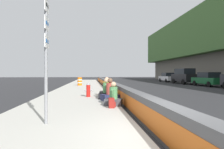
{
  "coord_description": "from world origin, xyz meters",
  "views": [
    {
      "loc": [
        -4.15,
        1.74,
        1.54
      ],
      "look_at": [
        10.09,
        0.16,
        1.47
      ],
      "focal_mm": 30.92,
      "sensor_mm": 36.0,
      "label": 1
    }
  ],
  "objects_px": {
    "backpack": "(112,103)",
    "construction_barrel": "(80,81)",
    "seated_person_foreground": "(113,98)",
    "fire_hydrant": "(88,89)",
    "seated_person_rear": "(106,92)",
    "parked_car_fourth": "(208,79)",
    "route_sign_post": "(46,49)",
    "seated_person_far": "(107,90)",
    "parked_car_far": "(168,77)",
    "parked_car_midline": "(184,76)",
    "seated_person_middle": "(110,93)"
  },
  "relations": [
    {
      "from": "fire_hydrant",
      "to": "parked_car_far",
      "type": "bearing_deg",
      "value": -32.51
    },
    {
      "from": "fire_hydrant",
      "to": "parked_car_fourth",
      "type": "bearing_deg",
      "value": -54.66
    },
    {
      "from": "backpack",
      "to": "construction_barrel",
      "type": "bearing_deg",
      "value": 8.09
    },
    {
      "from": "seated_person_middle",
      "to": "construction_barrel",
      "type": "distance_m",
      "value": 13.15
    },
    {
      "from": "fire_hydrant",
      "to": "seated_person_middle",
      "type": "distance_m",
      "value": 2.07
    },
    {
      "from": "route_sign_post",
      "to": "seated_person_rear",
      "type": "xyz_separation_m",
      "value": [
        5.35,
        -2.11,
        -1.74
      ]
    },
    {
      "from": "seated_person_foreground",
      "to": "seated_person_far",
      "type": "relative_size",
      "value": 0.88
    },
    {
      "from": "backpack",
      "to": "seated_person_rear",
      "type": "bearing_deg",
      "value": -0.39
    },
    {
      "from": "seated_person_far",
      "to": "seated_person_middle",
      "type": "bearing_deg",
      "value": -179.5
    },
    {
      "from": "seated_person_middle",
      "to": "parked_car_fourth",
      "type": "relative_size",
      "value": 0.26
    },
    {
      "from": "route_sign_post",
      "to": "backpack",
      "type": "relative_size",
      "value": 9.0
    },
    {
      "from": "seated_person_foreground",
      "to": "backpack",
      "type": "distance_m",
      "value": 0.67
    },
    {
      "from": "fire_hydrant",
      "to": "construction_barrel",
      "type": "xyz_separation_m",
      "value": [
        11.22,
        1.14,
        0.03
      ]
    },
    {
      "from": "route_sign_post",
      "to": "seated_person_rear",
      "type": "bearing_deg",
      "value": -21.53
    },
    {
      "from": "route_sign_post",
      "to": "seated_person_foreground",
      "type": "xyz_separation_m",
      "value": [
        2.96,
        -2.23,
        -1.77
      ]
    },
    {
      "from": "backpack",
      "to": "fire_hydrant",
      "type": "bearing_deg",
      "value": 14.61
    },
    {
      "from": "parked_car_midline",
      "to": "seated_person_foreground",
      "type": "bearing_deg",
      "value": 145.71
    },
    {
      "from": "seated_person_far",
      "to": "parked_car_fourth",
      "type": "xyz_separation_m",
      "value": [
        9.97,
        -13.09,
        0.35
      ]
    },
    {
      "from": "fire_hydrant",
      "to": "parked_car_far",
      "type": "relative_size",
      "value": 0.19
    },
    {
      "from": "seated_person_middle",
      "to": "seated_person_far",
      "type": "height_order",
      "value": "seated_person_far"
    },
    {
      "from": "backpack",
      "to": "route_sign_post",
      "type": "bearing_deg",
      "value": 137.98
    },
    {
      "from": "seated_person_foreground",
      "to": "seated_person_middle",
      "type": "height_order",
      "value": "seated_person_middle"
    },
    {
      "from": "fire_hydrant",
      "to": "seated_person_far",
      "type": "bearing_deg",
      "value": -84.48
    },
    {
      "from": "seated_person_rear",
      "to": "parked_car_midline",
      "type": "height_order",
      "value": "parked_car_midline"
    },
    {
      "from": "seated_person_far",
      "to": "backpack",
      "type": "height_order",
      "value": "seated_person_far"
    },
    {
      "from": "parked_car_fourth",
      "to": "parked_car_midline",
      "type": "bearing_deg",
      "value": 2.42
    },
    {
      "from": "backpack",
      "to": "seated_person_far",
      "type": "bearing_deg",
      "value": -1.9
    },
    {
      "from": "route_sign_post",
      "to": "seated_person_far",
      "type": "xyz_separation_m",
      "value": [
        6.27,
        -2.22,
        -1.72
      ]
    },
    {
      "from": "seated_person_far",
      "to": "parked_car_midline",
      "type": "bearing_deg",
      "value": -39.64
    },
    {
      "from": "fire_hydrant",
      "to": "parked_car_far",
      "type": "height_order",
      "value": "parked_car_far"
    },
    {
      "from": "route_sign_post",
      "to": "seated_person_middle",
      "type": "xyz_separation_m",
      "value": [
        4.43,
        -2.24,
        -1.73
      ]
    },
    {
      "from": "seated_person_rear",
      "to": "construction_barrel",
      "type": "height_order",
      "value": "seated_person_rear"
    },
    {
      "from": "construction_barrel",
      "to": "parked_car_midline",
      "type": "relative_size",
      "value": 0.2
    },
    {
      "from": "fire_hydrant",
      "to": "parked_car_midline",
      "type": "distance_m",
      "value": 20.97
    },
    {
      "from": "seated_person_foreground",
      "to": "backpack",
      "type": "relative_size",
      "value": 2.61
    },
    {
      "from": "seated_person_rear",
      "to": "seated_person_far",
      "type": "xyz_separation_m",
      "value": [
        0.92,
        -0.11,
        0.02
      ]
    },
    {
      "from": "seated_person_foreground",
      "to": "seated_person_middle",
      "type": "bearing_deg",
      "value": -0.04
    },
    {
      "from": "route_sign_post",
      "to": "construction_barrel",
      "type": "relative_size",
      "value": 3.79
    },
    {
      "from": "fire_hydrant",
      "to": "seated_person_foreground",
      "type": "bearing_deg",
      "value": -160.29
    },
    {
      "from": "route_sign_post",
      "to": "seated_person_foreground",
      "type": "distance_m",
      "value": 4.11
    },
    {
      "from": "seated_person_rear",
      "to": "backpack",
      "type": "xyz_separation_m",
      "value": [
        -3.03,
        0.02,
        -0.16
      ]
    },
    {
      "from": "backpack",
      "to": "parked_car_midline",
      "type": "relative_size",
      "value": 0.08
    },
    {
      "from": "fire_hydrant",
      "to": "parked_car_midline",
      "type": "relative_size",
      "value": 0.18
    },
    {
      "from": "parked_car_far",
      "to": "parked_car_fourth",
      "type": "bearing_deg",
      "value": -179.7
    },
    {
      "from": "seated_person_rear",
      "to": "fire_hydrant",
      "type": "bearing_deg",
      "value": 51.42
    },
    {
      "from": "construction_barrel",
      "to": "parked_car_fourth",
      "type": "xyz_separation_m",
      "value": [
        -1.14,
        -15.36,
        0.24
      ]
    },
    {
      "from": "seated_person_foreground",
      "to": "seated_person_rear",
      "type": "xyz_separation_m",
      "value": [
        2.39,
        0.13,
        0.03
      ]
    },
    {
      "from": "fire_hydrant",
      "to": "seated_person_foreground",
      "type": "relative_size",
      "value": 0.84
    },
    {
      "from": "seated_person_rear",
      "to": "parked_car_fourth",
      "type": "relative_size",
      "value": 0.25
    },
    {
      "from": "seated_person_foreground",
      "to": "seated_person_middle",
      "type": "distance_m",
      "value": 1.48
    }
  ]
}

